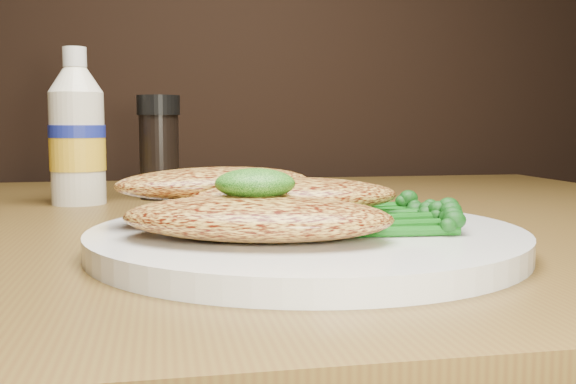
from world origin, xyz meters
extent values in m
cylinder|color=silver|center=(0.11, 0.87, 0.76)|extent=(0.30, 0.30, 0.02)
ellipsoid|color=gold|center=(0.06, 0.83, 0.78)|extent=(0.19, 0.14, 0.03)
ellipsoid|color=gold|center=(0.09, 0.88, 0.79)|extent=(0.17, 0.10, 0.02)
ellipsoid|color=gold|center=(0.05, 0.91, 0.79)|extent=(0.16, 0.12, 0.02)
ellipsoid|color=black|center=(0.07, 0.84, 0.80)|extent=(0.06, 0.06, 0.02)
camera|label=1|loc=(0.01, 0.43, 0.84)|focal=41.34mm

